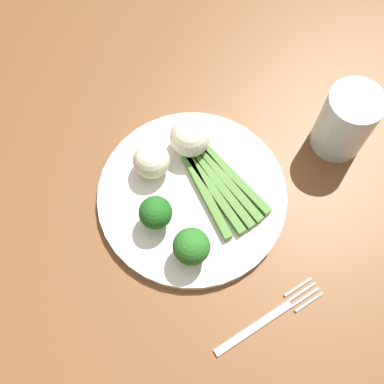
{
  "coord_description": "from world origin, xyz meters",
  "views": [
    {
      "loc": [
        0.12,
        -0.18,
        1.38
      ],
      "look_at": [
        -0.08,
        -0.01,
        0.77
      ],
      "focal_mm": 43.32,
      "sensor_mm": 36.0,
      "label": 1
    }
  ],
  "objects_px": {
    "cauliflower_front": "(152,161)",
    "fork": "(269,317)",
    "plate": "(192,195)",
    "broccoli_near_center": "(191,247)",
    "cauliflower_near_fork": "(190,137)",
    "water_glass": "(346,122)",
    "dining_table": "(227,249)",
    "broccoli_outer_edge": "(156,213)",
    "asparagus_bundle": "(221,188)"
  },
  "relations": [
    {
      "from": "cauliflower_front",
      "to": "fork",
      "type": "distance_m",
      "value": 0.27
    },
    {
      "from": "plate",
      "to": "water_glass",
      "type": "height_order",
      "value": "water_glass"
    },
    {
      "from": "dining_table",
      "to": "broccoli_near_center",
      "type": "bearing_deg",
      "value": -95.73
    },
    {
      "from": "plate",
      "to": "water_glass",
      "type": "distance_m",
      "value": 0.25
    },
    {
      "from": "asparagus_bundle",
      "to": "broccoli_outer_edge",
      "type": "xyz_separation_m",
      "value": [
        -0.02,
        -0.1,
        0.03
      ]
    },
    {
      "from": "plate",
      "to": "broccoli_outer_edge",
      "type": "bearing_deg",
      "value": -89.21
    },
    {
      "from": "dining_table",
      "to": "plate",
      "type": "xyz_separation_m",
      "value": [
        -0.08,
        -0.01,
        0.11
      ]
    },
    {
      "from": "cauliflower_near_fork",
      "to": "cauliflower_front",
      "type": "height_order",
      "value": "cauliflower_near_fork"
    },
    {
      "from": "plate",
      "to": "fork",
      "type": "distance_m",
      "value": 0.2
    },
    {
      "from": "cauliflower_front",
      "to": "fork",
      "type": "height_order",
      "value": "cauliflower_front"
    },
    {
      "from": "broccoli_near_center",
      "to": "dining_table",
      "type": "bearing_deg",
      "value": 84.27
    },
    {
      "from": "broccoli_near_center",
      "to": "cauliflower_near_fork",
      "type": "distance_m",
      "value": 0.17
    },
    {
      "from": "broccoli_outer_edge",
      "to": "dining_table",
      "type": "bearing_deg",
      "value": 45.66
    },
    {
      "from": "asparagus_bundle",
      "to": "water_glass",
      "type": "bearing_deg",
      "value": 81.33
    },
    {
      "from": "asparagus_bundle",
      "to": "cauliflower_near_fork",
      "type": "bearing_deg",
      "value": 177.69
    },
    {
      "from": "broccoli_outer_edge",
      "to": "water_glass",
      "type": "distance_m",
      "value": 0.3
    },
    {
      "from": "broccoli_near_center",
      "to": "cauliflower_near_fork",
      "type": "xyz_separation_m",
      "value": [
        -0.13,
        0.1,
        -0.01
      ]
    },
    {
      "from": "dining_table",
      "to": "fork",
      "type": "height_order",
      "value": "fork"
    },
    {
      "from": "plate",
      "to": "broccoli_outer_edge",
      "type": "xyz_separation_m",
      "value": [
        0.0,
        -0.06,
        0.04
      ]
    },
    {
      "from": "dining_table",
      "to": "broccoli_near_center",
      "type": "height_order",
      "value": "broccoli_near_center"
    },
    {
      "from": "broccoli_near_center",
      "to": "plate",
      "type": "bearing_deg",
      "value": 139.74
    },
    {
      "from": "cauliflower_front",
      "to": "cauliflower_near_fork",
      "type": "bearing_deg",
      "value": 84.03
    },
    {
      "from": "broccoli_near_center",
      "to": "water_glass",
      "type": "relative_size",
      "value": 0.55
    },
    {
      "from": "plate",
      "to": "cauliflower_near_fork",
      "type": "bearing_deg",
      "value": 142.37
    },
    {
      "from": "plate",
      "to": "broccoli_near_center",
      "type": "relative_size",
      "value": 4.51
    },
    {
      "from": "broccoli_outer_edge",
      "to": "fork",
      "type": "xyz_separation_m",
      "value": [
        0.2,
        0.03,
        -0.05
      ]
    },
    {
      "from": "cauliflower_front",
      "to": "water_glass",
      "type": "xyz_separation_m",
      "value": [
        0.14,
        0.25,
        0.01
      ]
    },
    {
      "from": "broccoli_near_center",
      "to": "asparagus_bundle",
      "type": "bearing_deg",
      "value": 116.48
    },
    {
      "from": "fork",
      "to": "dining_table",
      "type": "bearing_deg",
      "value": 77.98
    },
    {
      "from": "asparagus_bundle",
      "to": "fork",
      "type": "bearing_deg",
      "value": -16.16
    },
    {
      "from": "dining_table",
      "to": "water_glass",
      "type": "relative_size",
      "value": 10.94
    },
    {
      "from": "cauliflower_near_fork",
      "to": "broccoli_outer_edge",
      "type": "bearing_deg",
      "value": -61.18
    },
    {
      "from": "broccoli_outer_edge",
      "to": "fork",
      "type": "relative_size",
      "value": 0.34
    },
    {
      "from": "dining_table",
      "to": "asparagus_bundle",
      "type": "xyz_separation_m",
      "value": [
        -0.05,
        0.02,
        0.12
      ]
    },
    {
      "from": "plate",
      "to": "cauliflower_front",
      "type": "xyz_separation_m",
      "value": [
        -0.07,
        -0.02,
        0.03
      ]
    },
    {
      "from": "cauliflower_front",
      "to": "broccoli_near_center",
      "type": "bearing_deg",
      "value": -15.96
    },
    {
      "from": "cauliflower_front",
      "to": "fork",
      "type": "relative_size",
      "value": 0.32
    },
    {
      "from": "broccoli_outer_edge",
      "to": "asparagus_bundle",
      "type": "bearing_deg",
      "value": 78.27
    },
    {
      "from": "asparagus_bundle",
      "to": "fork",
      "type": "height_order",
      "value": "asparagus_bundle"
    },
    {
      "from": "broccoli_outer_edge",
      "to": "broccoli_near_center",
      "type": "bearing_deg",
      "value": 5.44
    },
    {
      "from": "dining_table",
      "to": "broccoli_near_center",
      "type": "relative_size",
      "value": 19.96
    },
    {
      "from": "plate",
      "to": "cauliflower_front",
      "type": "distance_m",
      "value": 0.08
    },
    {
      "from": "cauliflower_near_fork",
      "to": "asparagus_bundle",
      "type": "bearing_deg",
      "value": -7.23
    },
    {
      "from": "broccoli_near_center",
      "to": "water_glass",
      "type": "height_order",
      "value": "water_glass"
    },
    {
      "from": "asparagus_bundle",
      "to": "water_glass",
      "type": "relative_size",
      "value": 1.34
    },
    {
      "from": "asparagus_bundle",
      "to": "broccoli_outer_edge",
      "type": "relative_size",
      "value": 2.65
    },
    {
      "from": "plate",
      "to": "broccoli_outer_edge",
      "type": "relative_size",
      "value": 4.87
    },
    {
      "from": "plate",
      "to": "cauliflower_near_fork",
      "type": "relative_size",
      "value": 4.66
    },
    {
      "from": "asparagus_bundle",
      "to": "broccoli_near_center",
      "type": "height_order",
      "value": "broccoli_near_center"
    },
    {
      "from": "dining_table",
      "to": "broccoli_outer_edge",
      "type": "height_order",
      "value": "broccoli_outer_edge"
    }
  ]
}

